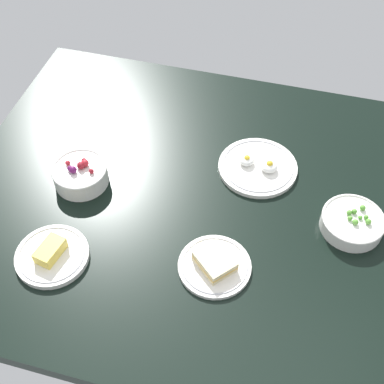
{
  "coord_description": "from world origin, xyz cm",
  "views": [
    {
      "loc": [
        23.55,
        -87.56,
        114.45
      ],
      "look_at": [
        0.0,
        0.0,
        6.0
      ],
      "focal_mm": 48.67,
      "sensor_mm": 36.0,
      "label": 1
    }
  ],
  "objects_px": {
    "bowl_berries": "(80,174)",
    "plate_cheese": "(52,255)",
    "bowl_peas": "(352,222)",
    "plate_sandwich": "(215,265)",
    "plate_eggs": "(258,167)"
  },
  "relations": [
    {
      "from": "plate_sandwich",
      "to": "plate_cheese",
      "type": "bearing_deg",
      "value": -168.98
    },
    {
      "from": "bowl_berries",
      "to": "plate_cheese",
      "type": "bearing_deg",
      "value": -83.75
    },
    {
      "from": "bowl_berries",
      "to": "plate_cheese",
      "type": "xyz_separation_m",
      "value": [
        0.03,
        -0.26,
        -0.02
      ]
    },
    {
      "from": "plate_eggs",
      "to": "plate_sandwich",
      "type": "height_order",
      "value": "plate_eggs"
    },
    {
      "from": "plate_sandwich",
      "to": "plate_eggs",
      "type": "bearing_deg",
      "value": 83.04
    },
    {
      "from": "bowl_berries",
      "to": "plate_sandwich",
      "type": "height_order",
      "value": "bowl_berries"
    },
    {
      "from": "bowl_berries",
      "to": "plate_eggs",
      "type": "distance_m",
      "value": 0.5
    },
    {
      "from": "bowl_peas",
      "to": "plate_cheese",
      "type": "distance_m",
      "value": 0.77
    },
    {
      "from": "bowl_berries",
      "to": "plate_eggs",
      "type": "height_order",
      "value": "bowl_berries"
    },
    {
      "from": "bowl_berries",
      "to": "plate_sandwich",
      "type": "distance_m",
      "value": 0.46
    },
    {
      "from": "bowl_peas",
      "to": "plate_sandwich",
      "type": "bearing_deg",
      "value": -146.26
    },
    {
      "from": "bowl_peas",
      "to": "plate_sandwich",
      "type": "distance_m",
      "value": 0.38
    },
    {
      "from": "plate_cheese",
      "to": "plate_sandwich",
      "type": "height_order",
      "value": "plate_cheese"
    },
    {
      "from": "bowl_peas",
      "to": "plate_sandwich",
      "type": "relative_size",
      "value": 0.9
    },
    {
      "from": "bowl_berries",
      "to": "plate_eggs",
      "type": "relative_size",
      "value": 0.67
    }
  ]
}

